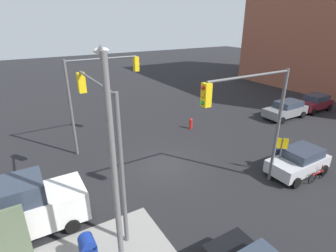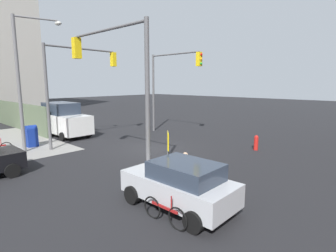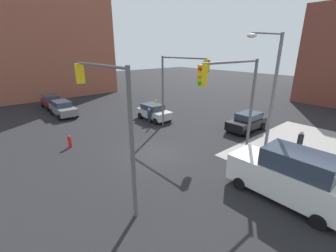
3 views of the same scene
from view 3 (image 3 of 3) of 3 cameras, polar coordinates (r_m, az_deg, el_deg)
The scene contains 18 objects.
ground_plane at distance 16.19m, azimuth -3.44°, elevation -6.89°, with size 120.00×120.00×0.00m, color black.
building_brick_west at distance 44.05m, azimuth -36.50°, elevation 19.45°, with size 16.00×28.00×20.24m.
traffic_signal_nw_corner at distance 19.49m, azimuth 2.61°, elevation 11.78°, with size 5.47×0.36×6.50m.
traffic_signal_se_corner at distance 10.34m, azimuth -15.21°, elevation 4.69°, with size 5.13×0.36×6.50m.
traffic_signal_ne_corner at distance 13.55m, azimuth 16.68°, elevation 7.86°, with size 0.36×5.32×6.50m.
street_lamp_corner at distance 15.83m, azimuth 24.51°, elevation 8.74°, with size 1.02×2.59×8.00m.
warning_sign_two_way at distance 22.17m, azimuth -3.13°, elevation 4.77°, with size 0.48×0.48×2.40m.
mailbox_blue at distance 16.08m, azimuth 25.44°, elevation -6.01°, with size 0.56×0.64×1.43m.
fire_hydrant at distance 18.47m, azimuth -23.70°, elevation -3.56°, with size 0.26×0.26×0.94m.
coupe_black at distance 21.50m, azimuth 19.40°, elevation 1.05°, with size 2.02×4.04×1.62m.
coupe_gray at distance 27.61m, azimuth -25.16°, elevation 4.11°, with size 4.46×2.02×1.62m.
sedan_silver at distance 23.55m, azimuth -3.61°, elevation 3.59°, with size 3.91×2.02×1.62m.
sedan_maroon at distance 31.87m, azimuth -27.36°, elevation 5.56°, with size 3.93×2.02×1.62m.
van_white_delivery at distance 12.49m, azimuth 28.36°, elevation -11.01°, with size 5.40×2.32×2.62m.
pedestrian_crossing at distance 22.39m, azimuth -4.80°, elevation 2.68°, with size 0.36×0.36×1.58m.
pedestrian_waiting at distance 17.95m, azimuth 30.47°, elevation -3.69°, with size 0.36×0.36×1.80m.
bicycle_leaning_on_fence at distance 18.34m, azimuth 26.46°, elevation -4.59°, with size 0.05×1.75×0.97m.
bicycle_at_crosswalk at distance 24.57m, azimuth -2.01°, elevation 3.07°, with size 1.75×0.05×0.97m.
Camera 3 is at (11.66, -8.77, 7.02)m, focal length 24.00 mm.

